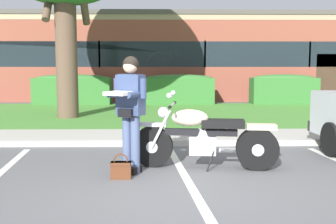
# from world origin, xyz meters

# --- Properties ---
(ground_plane) EXTENTS (140.00, 140.00, 0.00)m
(ground_plane) POSITION_xyz_m (0.00, 0.00, 0.00)
(ground_plane) COLOR #565659
(curb_strip) EXTENTS (60.00, 0.20, 0.12)m
(curb_strip) POSITION_xyz_m (0.00, 2.73, 0.06)
(curb_strip) COLOR #ADA89E
(curb_strip) RESTS_ON ground
(concrete_walk) EXTENTS (60.00, 1.50, 0.08)m
(concrete_walk) POSITION_xyz_m (0.00, 3.58, 0.04)
(concrete_walk) COLOR #ADA89E
(concrete_walk) RESTS_ON ground
(grass_lawn) EXTENTS (60.00, 6.87, 0.06)m
(grass_lawn) POSITION_xyz_m (0.00, 7.76, 0.03)
(grass_lawn) COLOR #478433
(grass_lawn) RESTS_ON ground
(stall_stripe_1) EXTENTS (0.53, 4.39, 0.01)m
(stall_stripe_1) POSITION_xyz_m (0.30, 0.20, 0.00)
(stall_stripe_1) COLOR silver
(stall_stripe_1) RESTS_ON ground
(motorcycle) EXTENTS (2.24, 0.82, 1.18)m
(motorcycle) POSITION_xyz_m (0.68, 0.93, 0.48)
(motorcycle) COLOR black
(motorcycle) RESTS_ON ground
(rider_person) EXTENTS (0.59, 0.67, 1.70)m
(rider_person) POSITION_xyz_m (-0.52, 0.69, 1.01)
(rider_person) COLOR black
(rider_person) RESTS_ON ground
(handbag) EXTENTS (0.28, 0.13, 0.36)m
(handbag) POSITION_xyz_m (-0.63, 0.38, 0.14)
(handbag) COLOR #562D19
(handbag) RESTS_ON ground
(hedge_left) EXTENTS (3.07, 0.90, 1.24)m
(hedge_left) POSITION_xyz_m (-3.61, 11.08, 0.65)
(hedge_left) COLOR #336B2D
(hedge_left) RESTS_ON ground
(hedge_center_left) EXTENTS (2.81, 0.90, 1.24)m
(hedge_center_left) POSITION_xyz_m (0.65, 11.08, 0.65)
(hedge_center_left) COLOR #336B2D
(hedge_center_left) RESTS_ON ground
(hedge_center_right) EXTENTS (2.63, 0.90, 1.24)m
(hedge_center_right) POSITION_xyz_m (4.91, 11.08, 0.65)
(hedge_center_right) COLOR #336B2D
(hedge_center_right) RESTS_ON ground
(brick_building) EXTENTS (27.24, 9.81, 3.99)m
(brick_building) POSITION_xyz_m (1.86, 17.33, 2.00)
(brick_building) COLOR brown
(brick_building) RESTS_ON ground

